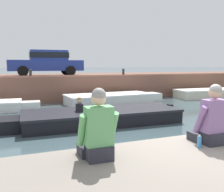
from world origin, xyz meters
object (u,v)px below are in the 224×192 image
Objects in this scene: car_left_inner_blue at (47,62)px; mooring_bollard_east at (123,72)px; bottle_drink at (199,142)px; person_seated_right at (212,121)px; mooring_bollard_mid at (30,73)px; boat_moored_east_cream at (212,93)px; person_seated_left at (98,132)px; boat_moored_central_white at (113,99)px; motorboat_passing at (95,117)px.

car_left_inner_blue is 9.95× the size of mooring_bollard_east.
person_seated_right is at bearing 18.45° from bottle_drink.
boat_moored_east_cream is at bearing -8.73° from mooring_bollard_mid.
bottle_drink is (1.72, -11.06, -0.76)m from mooring_bollard_mid.
mooring_bollard_east is at bearing 64.16° from person_seated_left.
boat_moored_central_white is 12.45× the size of mooring_bollard_east.
boat_moored_east_cream is at bearing -20.17° from car_left_inner_blue.
person_seated_left is (-1.59, -5.10, 0.92)m from motorboat_passing.
motorboat_passing reaches higher than boat_moored_east_cream.
boat_moored_central_white is at bearing -50.25° from car_left_inner_blue.
mooring_bollard_mid is 0.46× the size of person_seated_right.
bottle_drink is (1.57, -0.16, -0.28)m from person_seated_left.
car_left_inner_blue is 12.95m from person_seated_right.
motorboat_passing is 15.00× the size of mooring_bollard_east.
boat_moored_east_cream is 5.52× the size of person_seated_right.
boat_moored_east_cream is 26.10× the size of bottle_drink.
car_left_inner_blue is (-0.62, 7.72, 2.01)m from motorboat_passing.
mooring_bollard_mid is at bearing 158.08° from boat_moored_central_white.
mooring_bollard_mid reaches higher than person_seated_right.
car_left_inner_blue reaches higher than boat_moored_central_white.
mooring_bollard_mid is 5.43m from mooring_bollard_east.
boat_moored_central_white is at bearing 60.70° from motorboat_passing.
boat_moored_east_cream is at bearing 46.37° from person_seated_right.
motorboat_passing is at bearing -122.49° from mooring_bollard_east.
person_seated_right is at bearing -1.51° from person_seated_left.
car_left_inner_blue reaches higher than mooring_bollard_east.
bottle_drink is at bearing -81.17° from mooring_bollard_mid.
bottle_drink reaches higher than motorboat_passing.
boat_moored_east_cream is 14.20m from person_seated_left.
boat_moored_east_cream is 0.80× the size of motorboat_passing.
boat_moored_east_cream is 13.14m from bottle_drink.
car_left_inner_blue is 21.72× the size of bottle_drink.
boat_moored_east_cream is at bearing 45.67° from bottle_drink.
boat_moored_east_cream is 11.96× the size of mooring_bollard_east.
mooring_bollard_mid is (-1.11, -1.92, -0.61)m from car_left_inner_blue.
car_left_inner_blue is 4.76m from mooring_bollard_east.
person_seated_right is (-2.03, -9.32, 0.90)m from boat_moored_central_white.
boat_moored_east_cream is 5.52× the size of person_seated_left.
person_seated_left reaches higher than bottle_drink.
mooring_bollard_mid is (-4.07, 1.64, 1.38)m from boat_moored_central_white.
mooring_bollard_mid is 11.22m from bottle_drink.
mooring_bollard_east is (-5.46, 1.67, 1.38)m from boat_moored_east_cream.
mooring_bollard_east is 11.69m from bottle_drink.
mooring_bollard_mid is 11.15m from person_seated_right.
boat_moored_east_cream is at bearing 24.27° from motorboat_passing.
boat_moored_central_white is 5.74× the size of person_seated_left.
mooring_bollard_east is (1.36, 1.64, 1.38)m from boat_moored_central_white.
boat_moored_east_cream is 10.61m from car_left_inner_blue.
motorboat_passing is at bearing -119.30° from boat_moored_central_white.
motorboat_passing reaches higher than boat_moored_central_white.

